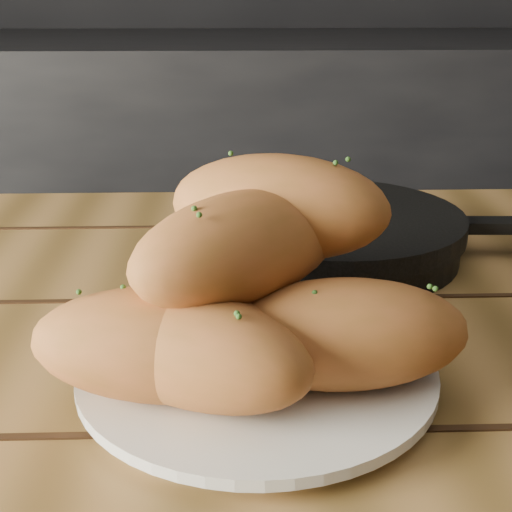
{
  "coord_description": "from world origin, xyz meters",
  "views": [
    {
      "loc": [
        -0.23,
        0.12,
        1.02
      ],
      "look_at": [
        -0.22,
        0.58,
        0.84
      ],
      "focal_mm": 50.0,
      "sensor_mm": 36.0,
      "label": 1
    }
  ],
  "objects_px": {
    "bread_rolls": "(243,293)",
    "skillet": "(335,233)",
    "table": "(258,456)",
    "plate": "(257,374)"
  },
  "relations": [
    {
      "from": "bread_rolls",
      "to": "skillet",
      "type": "xyz_separation_m",
      "value": [
        0.1,
        0.26,
        -0.05
      ]
    },
    {
      "from": "table",
      "to": "skillet",
      "type": "distance_m",
      "value": 0.25
    },
    {
      "from": "table",
      "to": "plate",
      "type": "height_order",
      "value": "plate"
    },
    {
      "from": "table",
      "to": "plate",
      "type": "relative_size",
      "value": 6.59
    },
    {
      "from": "plate",
      "to": "bread_rolls",
      "type": "relative_size",
      "value": 0.87
    },
    {
      "from": "plate",
      "to": "skillet",
      "type": "bearing_deg",
      "value": 70.78
    },
    {
      "from": "bread_rolls",
      "to": "skillet",
      "type": "distance_m",
      "value": 0.28
    },
    {
      "from": "table",
      "to": "plate",
      "type": "bearing_deg",
      "value": -93.35
    },
    {
      "from": "table",
      "to": "plate",
      "type": "xyz_separation_m",
      "value": [
        -0.0,
        -0.04,
        0.1
      ]
    },
    {
      "from": "plate",
      "to": "skillet",
      "type": "relative_size",
      "value": 0.62
    }
  ]
}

